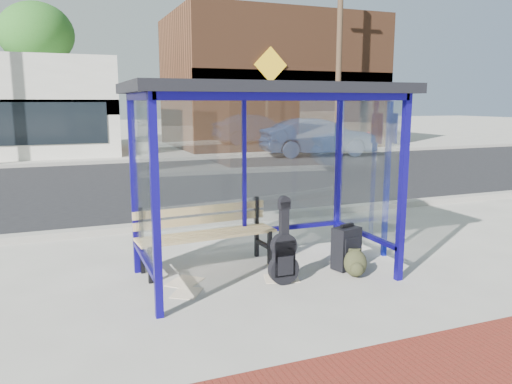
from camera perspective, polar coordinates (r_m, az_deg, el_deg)
name	(u,v)px	position (r m, az deg, el deg)	size (l,w,h in m)	color
ground	(265,276)	(6.50, 1.03, -9.55)	(120.00, 120.00, 0.00)	#B2ADA0
brick_paver_strip	(389,378)	(4.43, 14.94, -19.82)	(60.00, 1.00, 0.01)	maroon
curb_near	(203,222)	(9.11, -6.03, -3.40)	(60.00, 0.25, 0.12)	gray
street_asphalt	(153,183)	(14.02, -11.69, 1.00)	(60.00, 10.00, 0.00)	black
curb_far	(128,161)	(19.01, -14.41, 3.45)	(60.00, 0.25, 0.12)	gray
far_sidewalk	(122,157)	(20.89, -15.08, 3.85)	(60.00, 4.00, 0.01)	#B2ADA0
bus_shelter	(263,113)	(6.18, 0.83, 9.04)	(3.30, 1.80, 2.42)	#130B80
storefront_brown	(270,82)	(26.28, 1.61, 12.41)	(10.00, 7.08, 6.40)	#59331E
tree_mid	(36,35)	(27.84, -23.81, 16.11)	(3.60, 3.60, 7.03)	#4C3826
tree_right	(316,47)	(31.55, 6.84, 16.08)	(3.60, 3.60, 7.03)	#4C3826
utility_pole_east	(339,57)	(22.25, 9.46, 15.02)	(1.60, 0.24, 8.00)	#4C3826
bench	(206,231)	(6.71, -5.78, -4.50)	(1.89, 0.59, 0.88)	black
guitar_bag	(284,254)	(6.11, 3.19, -7.12)	(0.38, 0.12, 1.03)	black
suitcase	(346,248)	(6.77, 10.29, -6.35)	(0.40, 0.31, 0.62)	black
backpack	(356,264)	(6.54, 11.31, -8.06)	(0.35, 0.34, 0.36)	#292A17
sign_post	(388,171)	(7.28, 14.83, 2.35)	(0.11, 0.28, 2.21)	#0C148B
newspaper_a	(185,282)	(6.34, -8.14, -10.14)	(0.43, 0.34, 0.01)	white
newspaper_b	(187,293)	(6.00, -7.94, -11.34)	(0.38, 0.30, 0.01)	white
newspaper_c	(282,278)	(6.40, 2.95, -9.84)	(0.43, 0.34, 0.01)	white
parked_car	(318,137)	(20.85, 7.10, 6.22)	(1.63, 4.66, 1.54)	#1B2A4C
fire_hydrant	(368,140)	(24.05, 12.65, 5.82)	(0.37, 0.25, 0.83)	red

